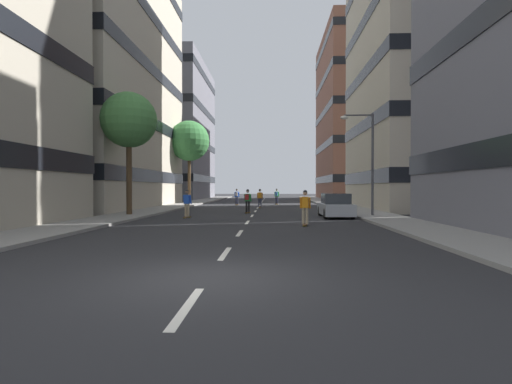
{
  "coord_description": "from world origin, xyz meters",
  "views": [
    {
      "loc": [
        1.35,
        -8.1,
        1.9
      ],
      "look_at": [
        0.0,
        24.29,
        1.53
      ],
      "focal_mm": 27.31,
      "sensor_mm": 36.0,
      "label": 1
    }
  ],
  "objects_px": {
    "parked_car_near": "(335,206)",
    "skater_2": "(305,206)",
    "streetlamp_right": "(367,153)",
    "skater_1": "(260,197)",
    "street_tree_mid": "(129,121)",
    "skater_3": "(248,200)",
    "skater_4": "(277,195)",
    "street_tree_near": "(189,141)",
    "skater_0": "(187,202)",
    "skater_5": "(237,196)"
  },
  "relations": [
    {
      "from": "parked_car_near",
      "to": "skater_2",
      "type": "xyz_separation_m",
      "value": [
        -2.4,
        -5.69,
        0.29
      ]
    },
    {
      "from": "streetlamp_right",
      "to": "skater_1",
      "type": "relative_size",
      "value": 3.65
    },
    {
      "from": "street_tree_mid",
      "to": "skater_3",
      "type": "relative_size",
      "value": 4.52
    },
    {
      "from": "parked_car_near",
      "to": "skater_3",
      "type": "relative_size",
      "value": 2.47
    },
    {
      "from": "street_tree_mid",
      "to": "skater_4",
      "type": "relative_size",
      "value": 4.52
    },
    {
      "from": "street_tree_near",
      "to": "skater_1",
      "type": "xyz_separation_m",
      "value": [
        8.27,
        -7.39,
        -6.19
      ]
    },
    {
      "from": "parked_car_near",
      "to": "skater_0",
      "type": "height_order",
      "value": "skater_0"
    },
    {
      "from": "skater_5",
      "to": "skater_0",
      "type": "bearing_deg",
      "value": -94.82
    },
    {
      "from": "parked_car_near",
      "to": "street_tree_near",
      "type": "relative_size",
      "value": 0.47
    },
    {
      "from": "skater_1",
      "to": "street_tree_mid",
      "type": "bearing_deg",
      "value": -126.45
    },
    {
      "from": "street_tree_near",
      "to": "street_tree_mid",
      "type": "xyz_separation_m",
      "value": [
        0.0,
        -18.59,
        -0.87
      ]
    },
    {
      "from": "skater_0",
      "to": "skater_3",
      "type": "relative_size",
      "value": 1.0
    },
    {
      "from": "skater_4",
      "to": "skater_0",
      "type": "bearing_deg",
      "value": -106.51
    },
    {
      "from": "parked_car_near",
      "to": "skater_1",
      "type": "height_order",
      "value": "skater_1"
    },
    {
      "from": "skater_1",
      "to": "skater_3",
      "type": "bearing_deg",
      "value": -94.79
    },
    {
      "from": "skater_0",
      "to": "skater_1",
      "type": "bearing_deg",
      "value": 71.56
    },
    {
      "from": "street_tree_mid",
      "to": "skater_3",
      "type": "bearing_deg",
      "value": 23.55
    },
    {
      "from": "skater_3",
      "to": "streetlamp_right",
      "type": "bearing_deg",
      "value": -23.15
    },
    {
      "from": "parked_car_near",
      "to": "street_tree_mid",
      "type": "xyz_separation_m",
      "value": [
        -13.45,
        0.3,
        5.6
      ]
    },
    {
      "from": "street_tree_near",
      "to": "skater_3",
      "type": "bearing_deg",
      "value": -63.51
    },
    {
      "from": "skater_2",
      "to": "skater_4",
      "type": "height_order",
      "value": "same"
    },
    {
      "from": "street_tree_near",
      "to": "skater_0",
      "type": "xyz_separation_m",
      "value": [
        4.12,
        -19.84,
        -6.19
      ]
    },
    {
      "from": "street_tree_mid",
      "to": "skater_5",
      "type": "bearing_deg",
      "value": 71.16
    },
    {
      "from": "street_tree_near",
      "to": "skater_5",
      "type": "height_order",
      "value": "street_tree_near"
    },
    {
      "from": "skater_1",
      "to": "skater_4",
      "type": "relative_size",
      "value": 1.0
    },
    {
      "from": "streetlamp_right",
      "to": "skater_3",
      "type": "xyz_separation_m",
      "value": [
        -7.87,
        3.37,
        -3.12
      ]
    },
    {
      "from": "street_tree_mid",
      "to": "skater_1",
      "type": "xyz_separation_m",
      "value": [
        8.27,
        11.2,
        -5.32
      ]
    },
    {
      "from": "skater_2",
      "to": "skater_4",
      "type": "distance_m",
      "value": 24.34
    },
    {
      "from": "street_tree_mid",
      "to": "skater_4",
      "type": "height_order",
      "value": "street_tree_mid"
    },
    {
      "from": "street_tree_near",
      "to": "street_tree_mid",
      "type": "bearing_deg",
      "value": -90.0
    },
    {
      "from": "skater_5",
      "to": "skater_4",
      "type": "bearing_deg",
      "value": 23.41
    },
    {
      "from": "skater_5",
      "to": "streetlamp_right",
      "type": "bearing_deg",
      "value": -59.12
    },
    {
      "from": "skater_4",
      "to": "street_tree_near",
      "type": "bearing_deg",
      "value": 178.46
    },
    {
      "from": "skater_3",
      "to": "street_tree_mid",
      "type": "bearing_deg",
      "value": -156.45
    },
    {
      "from": "parked_car_near",
      "to": "skater_2",
      "type": "relative_size",
      "value": 2.47
    },
    {
      "from": "streetlamp_right",
      "to": "parked_car_near",
      "type": "bearing_deg",
      "value": -173.03
    },
    {
      "from": "skater_0",
      "to": "skater_2",
      "type": "xyz_separation_m",
      "value": [
        6.93,
        -4.74,
        0.0
      ]
    },
    {
      "from": "street_tree_near",
      "to": "streetlamp_right",
      "type": "bearing_deg",
      "value": -50.28
    },
    {
      "from": "skater_2",
      "to": "skater_3",
      "type": "distance_m",
      "value": 9.92
    },
    {
      "from": "skater_0",
      "to": "skater_1",
      "type": "xyz_separation_m",
      "value": [
        4.15,
        12.45,
        0.0
      ]
    },
    {
      "from": "street_tree_mid",
      "to": "streetlamp_right",
      "type": "xyz_separation_m",
      "value": [
        15.48,
        -0.05,
        -2.17
      ]
    },
    {
      "from": "parked_car_near",
      "to": "skater_0",
      "type": "distance_m",
      "value": 9.38
    },
    {
      "from": "skater_0",
      "to": "skater_3",
      "type": "distance_m",
      "value": 5.75
    },
    {
      "from": "parked_car_near",
      "to": "street_tree_mid",
      "type": "relative_size",
      "value": 0.55
    },
    {
      "from": "skater_3",
      "to": "skater_5",
      "type": "xyz_separation_m",
      "value": [
        -2.0,
        13.14,
        0.0
      ]
    },
    {
      "from": "parked_car_near",
      "to": "streetlamp_right",
      "type": "height_order",
      "value": "streetlamp_right"
    },
    {
      "from": "skater_0",
      "to": "skater_4",
      "type": "relative_size",
      "value": 1.0
    },
    {
      "from": "parked_car_near",
      "to": "skater_5",
      "type": "relative_size",
      "value": 2.47
    },
    {
      "from": "parked_car_near",
      "to": "skater_4",
      "type": "distance_m",
      "value": 18.95
    },
    {
      "from": "skater_1",
      "to": "skater_4",
      "type": "height_order",
      "value": "same"
    }
  ]
}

